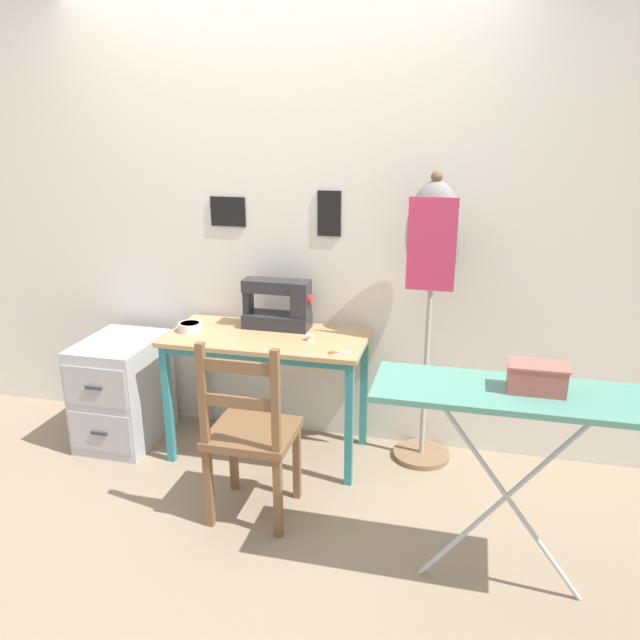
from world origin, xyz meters
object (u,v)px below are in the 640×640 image
at_px(dress_form, 432,258).
at_px(wooden_chair, 251,435).
at_px(fabric_bowl, 190,327).
at_px(filing_cabinet, 123,391).
at_px(ironing_board, 517,403).
at_px(scissors, 336,353).
at_px(storage_box, 537,378).
at_px(thread_spool_near_machine, 310,338).
at_px(sewing_machine, 280,306).

bearing_deg(dress_form, wooden_chair, -135.46).
bearing_deg(fabric_bowl, filing_cabinet, -177.44).
distance_m(fabric_bowl, ironing_board, 1.88).
bearing_deg(scissors, wooden_chair, -127.18).
height_order(wooden_chair, storage_box, storage_box).
bearing_deg(thread_spool_near_machine, fabric_bowl, -179.18).
relative_size(wooden_chair, ironing_board, 0.86).
xyz_separation_m(scissors, thread_spool_near_machine, (-0.18, 0.15, 0.01)).
bearing_deg(storage_box, fabric_bowl, 156.08).
bearing_deg(sewing_machine, storage_box, -36.65).
relative_size(filing_cabinet, dress_form, 0.39).
relative_size(scissors, ironing_board, 0.11).
relative_size(scissors, thread_spool_near_machine, 2.84).
xyz_separation_m(thread_spool_near_machine, storage_box, (1.07, -0.79, 0.21)).
xyz_separation_m(scissors, filing_cabinet, (-1.32, 0.12, -0.41)).
height_order(sewing_machine, scissors, sewing_machine).
distance_m(sewing_machine, wooden_chair, 0.85).
height_order(scissors, thread_spool_near_machine, thread_spool_near_machine).
relative_size(fabric_bowl, storage_box, 0.61).
bearing_deg(sewing_machine, filing_cabinet, -168.10).
xyz_separation_m(dress_form, ironing_board, (0.40, -0.97, -0.33)).
bearing_deg(filing_cabinet, fabric_bowl, 2.56).
relative_size(thread_spool_near_machine, filing_cabinet, 0.07).
height_order(thread_spool_near_machine, storage_box, storage_box).
height_order(fabric_bowl, filing_cabinet, fabric_bowl).
xyz_separation_m(scissors, wooden_chair, (-0.32, -0.42, -0.29)).
height_order(sewing_machine, filing_cabinet, sewing_machine).
relative_size(sewing_machine, scissors, 3.18).
bearing_deg(wooden_chair, scissors, 52.82).
xyz_separation_m(fabric_bowl, dress_form, (1.30, 0.18, 0.42)).
height_order(fabric_bowl, storage_box, storage_box).
xyz_separation_m(filing_cabinet, dress_form, (1.76, 0.20, 0.85)).
relative_size(filing_cabinet, storage_box, 2.91).
relative_size(sewing_machine, filing_cabinet, 0.62).
distance_m(thread_spool_near_machine, filing_cabinet, 1.22).
relative_size(scissors, storage_box, 0.57).
xyz_separation_m(ironing_board, storage_box, (0.06, 0.01, 0.10)).
bearing_deg(scissors, dress_form, 36.47).
bearing_deg(fabric_bowl, thread_spool_near_machine, 0.82).
relative_size(sewing_machine, thread_spool_near_machine, 9.04).
bearing_deg(storage_box, ironing_board, -167.96).
distance_m(fabric_bowl, filing_cabinet, 0.63).
xyz_separation_m(sewing_machine, scissors, (0.39, -0.32, -0.13)).
bearing_deg(storage_box, thread_spool_near_machine, 143.58).
relative_size(thread_spool_near_machine, ironing_board, 0.04).
bearing_deg(sewing_machine, fabric_bowl, -159.76).
height_order(sewing_machine, fabric_bowl, sewing_machine).
relative_size(wooden_chair, filing_cabinet, 1.47).
bearing_deg(dress_form, storage_box, -64.37).
height_order(scissors, wooden_chair, wooden_chair).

